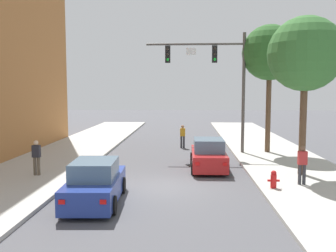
% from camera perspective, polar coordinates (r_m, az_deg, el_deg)
% --- Properties ---
extents(ground_plane, '(120.00, 120.00, 0.00)m').
position_cam_1_polar(ground_plane, '(16.13, -0.91, -9.25)').
color(ground_plane, '#4C4C51').
extents(sidewalk_left, '(5.00, 60.00, 0.15)m').
position_cam_1_polar(sidewalk_left, '(17.75, -22.57, -8.06)').
color(sidewalk_left, '#B2AFA8').
rests_on(sidewalk_left, ground).
extents(sidewalk_right, '(5.00, 60.00, 0.15)m').
position_cam_1_polar(sidewalk_right, '(16.99, 21.80, -8.62)').
color(sidewalk_right, '#B2AFA8').
rests_on(sidewalk_right, ground).
extents(traffic_signal_mast, '(6.20, 0.38, 7.50)m').
position_cam_1_polar(traffic_signal_mast, '(23.89, 7.32, 8.39)').
color(traffic_signal_mast, '#514C47').
rests_on(traffic_signal_mast, sidewalk_right).
extents(car_lead_red, '(1.84, 4.24, 1.60)m').
position_cam_1_polar(car_lead_red, '(19.61, 6.16, -4.46)').
color(car_lead_red, '#B21E1E').
rests_on(car_lead_red, ground).
extents(car_following_blue, '(1.99, 4.31, 1.60)m').
position_cam_1_polar(car_following_blue, '(13.98, -10.98, -8.62)').
color(car_following_blue, navy).
rests_on(car_following_blue, ground).
extents(pedestrian_sidewalk_left_walker, '(0.36, 0.22, 1.64)m').
position_cam_1_polar(pedestrian_sidewalk_left_walker, '(18.45, -19.37, -4.30)').
color(pedestrian_sidewalk_left_walker, brown).
rests_on(pedestrian_sidewalk_left_walker, sidewalk_left).
extents(pedestrian_crossing_road, '(0.36, 0.22, 1.64)m').
position_cam_1_polar(pedestrian_crossing_road, '(26.49, 2.24, -1.41)').
color(pedestrian_crossing_road, '#333338').
rests_on(pedestrian_crossing_road, ground).
extents(pedestrian_sidewalk_right_walker, '(0.36, 0.22, 1.64)m').
position_cam_1_polar(pedestrian_sidewalk_right_walker, '(16.72, 19.75, -5.32)').
color(pedestrian_sidewalk_right_walker, '#333338').
rests_on(pedestrian_sidewalk_right_walker, sidewalk_right).
extents(fire_hydrant, '(0.48, 0.24, 0.72)m').
position_cam_1_polar(fire_hydrant, '(15.89, 15.76, -7.80)').
color(fire_hydrant, red).
rests_on(fire_hydrant, sidewalk_right).
extents(street_tree_nearest, '(3.43, 3.43, 7.32)m').
position_cam_1_polar(street_tree_nearest, '(18.54, 20.15, 10.16)').
color(street_tree_nearest, brown).
rests_on(street_tree_nearest, sidewalk_right).
extents(street_tree_second, '(3.47, 3.47, 8.02)m').
position_cam_1_polar(street_tree_second, '(24.73, 15.21, 10.63)').
color(street_tree_second, brown).
rests_on(street_tree_second, sidewalk_right).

